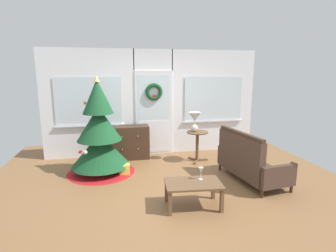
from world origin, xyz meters
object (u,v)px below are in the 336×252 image
Objects in this scene: settee_sofa at (248,162)px; coffee_table at (193,186)px; christmas_tree at (100,138)px; dresser_cabinet at (130,142)px; gift_box at (124,169)px; table_lamp at (195,119)px; side_table at (197,140)px; wine_glass at (201,171)px.

coffee_table is at bearing -149.98° from settee_sofa.
christmas_tree reaches higher than dresser_cabinet.
coffee_table is at bearing -57.72° from gift_box.
christmas_tree reaches higher than table_lamp.
dresser_cabinet is 1.59m from side_table.
table_lamp is 0.50× the size of coffee_table.
side_table is at bearing -33.69° from table_lamp.
christmas_tree is at bearing -172.53° from side_table.
side_table is 2.01m from wine_glass.
wine_glass is 0.94× the size of gift_box.
side_table is 3.32× the size of gift_box.
wine_glass reaches higher than gift_box.
settee_sofa is (2.08, -1.80, -0.01)m from dresser_cabinet.
table_lamp reaches higher than side_table.
side_table is at bearing 73.90° from wine_glass.
settee_sofa is at bearing -19.23° from gift_box.
gift_box is (-1.11, 1.44, -0.43)m from wine_glass.
dresser_cabinet is 2.76m from settee_sofa.
dresser_cabinet is 1.02× the size of coffee_table.
side_table is at bearing -19.23° from dresser_cabinet.
table_lamp is (1.44, -0.48, 0.59)m from dresser_cabinet.
coffee_table reaches higher than gift_box.
dresser_cabinet is 2.67m from coffee_table.
coffee_table is (-0.64, -2.06, -0.64)m from table_lamp.
dresser_cabinet is at bearing 107.37° from coffee_table.
gift_box is at bearing 160.77° from settee_sofa.
gift_box is at bearing -163.57° from side_table.
settee_sofa is 1.75× the size of coffee_table.
settee_sofa is 1.49m from coffee_table.
wine_glass is (0.15, 0.09, 0.20)m from coffee_table.
side_table is at bearing 16.43° from gift_box.
gift_box is (-2.25, 0.79, -0.27)m from settee_sofa.
christmas_tree is 9.38× the size of gift_box.
coffee_table is (-0.70, -2.02, -0.16)m from side_table.
dresser_cabinet reaches higher than gift_box.
wine_glass is at bearing -150.20° from settee_sofa.
table_lamp reaches higher than dresser_cabinet.
christmas_tree is 2.29m from wine_glass.
christmas_tree is 0.81m from gift_box.
wine_glass is (-0.50, -1.97, -0.45)m from table_lamp.
dresser_cabinet is at bearing 51.75° from christmas_tree.
table_lamp is (-0.64, 1.32, 0.60)m from settee_sofa.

